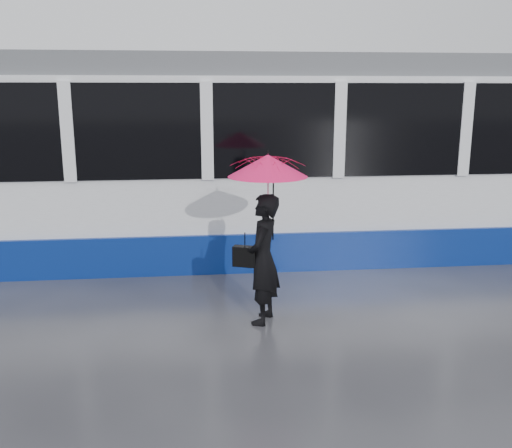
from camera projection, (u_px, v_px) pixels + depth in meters
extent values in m
plane|color=#2E2D33|center=(150.00, 306.00, 7.57)|extent=(90.00, 90.00, 0.00)
cube|color=#3F3D38|center=(157.00, 265.00, 9.30)|extent=(34.00, 0.07, 0.02)
cube|color=#3F3D38|center=(162.00, 243.00, 10.69)|extent=(34.00, 0.07, 0.02)
cube|color=white|center=(349.00, 164.00, 10.00)|extent=(24.00, 2.40, 2.95)
cube|color=navy|center=(346.00, 232.00, 10.28)|extent=(24.00, 2.56, 0.62)
cube|color=black|center=(350.00, 126.00, 9.85)|extent=(23.00, 2.48, 1.40)
cube|color=#575A5E|center=(352.00, 67.00, 9.63)|extent=(23.60, 2.20, 0.35)
imported|color=black|center=(263.00, 259.00, 6.88)|extent=(0.57, 0.68, 1.60)
imported|color=#FC159E|center=(268.00, 187.00, 6.68)|extent=(1.14, 1.15, 0.80)
cone|color=#FC159E|center=(268.00, 166.00, 6.63)|extent=(1.22, 1.22, 0.26)
cylinder|color=black|center=(268.00, 153.00, 6.59)|extent=(0.01, 0.01, 0.06)
cylinder|color=black|center=(273.00, 211.00, 6.78)|extent=(0.02, 0.02, 0.70)
cube|color=black|center=(245.00, 256.00, 6.87)|extent=(0.31, 0.22, 0.25)
cylinder|color=black|center=(245.00, 239.00, 6.82)|extent=(0.01, 0.01, 0.18)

